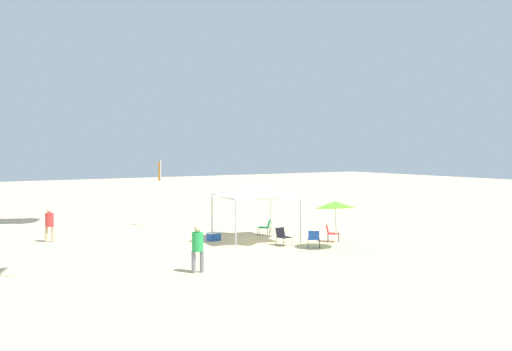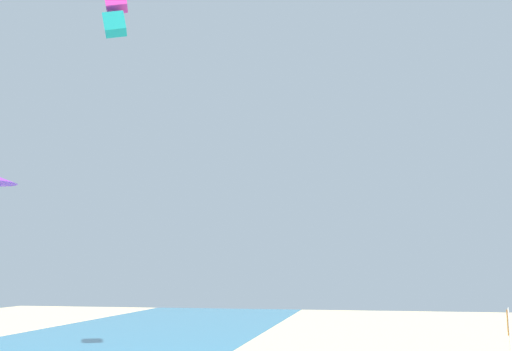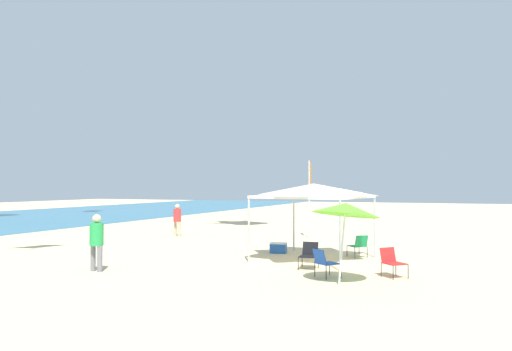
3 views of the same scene
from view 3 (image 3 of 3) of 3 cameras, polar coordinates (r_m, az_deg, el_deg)
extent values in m
cube|color=beige|center=(16.37, 7.93, -10.51)|extent=(120.00, 120.00, 0.10)
cylinder|color=#B7B7BC|center=(15.01, 9.91, -6.99)|extent=(0.07, 0.07, 2.16)
cylinder|color=#B7B7BC|center=(18.15, 13.82, -5.97)|extent=(0.07, 0.07, 2.16)
cylinder|color=#B7B7BC|center=(16.51, -0.85, -6.48)|extent=(0.07, 0.07, 2.16)
cylinder|color=#B7B7BC|center=(19.41, 4.47, -5.69)|extent=(0.07, 0.07, 2.16)
cube|color=silver|center=(17.13, 6.83, -2.49)|extent=(3.92, 3.88, 0.10)
pyramid|color=silver|center=(17.12, 6.83, -1.64)|extent=(3.84, 3.80, 0.41)
cylinder|color=silver|center=(13.01, 10.16, -7.98)|extent=(0.35, 0.18, 2.13)
cone|color=#66D82D|center=(13.07, 10.55, -3.89)|extent=(1.83, 1.81, 0.66)
cylinder|color=black|center=(18.51, 12.07, -8.63)|extent=(0.02, 0.02, 0.40)
cylinder|color=black|center=(18.23, 10.69, -8.75)|extent=(0.02, 0.02, 0.40)
cylinder|color=black|center=(18.08, 12.98, -8.80)|extent=(0.02, 0.02, 0.40)
cylinder|color=black|center=(17.80, 11.58, -8.93)|extent=(0.02, 0.02, 0.40)
cube|color=#198C4C|center=(18.13, 11.83, -8.15)|extent=(0.74, 0.74, 0.03)
cube|color=#198C4C|center=(17.86, 12.34, -7.57)|extent=(0.43, 0.45, 0.41)
cylinder|color=black|center=(15.14, 5.00, -10.32)|extent=(0.02, 0.02, 0.40)
cylinder|color=black|center=(15.02, 6.96, -10.39)|extent=(0.02, 0.02, 0.40)
cylinder|color=black|center=(15.63, 5.46, -10.03)|extent=(0.02, 0.02, 0.40)
cylinder|color=black|center=(15.52, 7.36, -10.09)|extent=(0.02, 0.02, 0.40)
cube|color=black|center=(15.30, 6.20, -9.47)|extent=(0.55, 0.55, 0.03)
cube|color=black|center=(15.55, 6.43, -8.55)|extent=(0.16, 0.50, 0.41)
cylinder|color=black|center=(14.02, 9.99, -11.04)|extent=(0.02, 0.02, 0.40)
cylinder|color=black|center=(14.42, 8.65, -10.77)|extent=(0.02, 0.02, 0.40)
cylinder|color=black|center=(13.71, 8.28, -11.28)|extent=(0.02, 0.02, 0.40)
cylinder|color=black|center=(14.11, 6.96, -10.99)|extent=(0.02, 0.02, 0.40)
cube|color=blue|center=(14.03, 8.47, -10.21)|extent=(0.73, 0.73, 0.03)
cube|color=blue|center=(13.83, 7.50, -9.47)|extent=(0.41, 0.47, 0.41)
cylinder|color=black|center=(14.07, 15.87, -10.98)|extent=(0.02, 0.02, 0.40)
cylinder|color=black|center=(14.40, 17.51, -10.75)|extent=(0.02, 0.02, 0.40)
cylinder|color=black|center=(14.47, 14.56, -10.71)|extent=(0.02, 0.02, 0.40)
cylinder|color=black|center=(14.79, 16.18, -10.50)|extent=(0.02, 0.02, 0.40)
cube|color=red|center=(14.40, 16.02, -9.95)|extent=(0.74, 0.74, 0.03)
cube|color=red|center=(14.59, 15.29, -9.00)|extent=(0.44, 0.44, 0.41)
cube|color=blue|center=(18.82, 2.65, -8.59)|extent=(0.47, 0.64, 0.36)
cube|color=white|center=(18.80, 2.65, -7.98)|extent=(0.48, 0.66, 0.04)
cylinder|color=silver|center=(24.21, 6.29, -2.78)|extent=(0.06, 0.06, 3.86)
cube|color=orange|center=(24.38, 6.40, 0.24)|extent=(0.30, 0.02, 1.10)
cylinder|color=#C6B28C|center=(25.35, -9.50, -6.22)|extent=(0.15, 0.15, 0.75)
cylinder|color=#C6B28C|center=(25.14, -9.04, -6.26)|extent=(0.15, 0.15, 0.75)
cylinder|color=red|center=(25.19, -9.27, -4.65)|extent=(0.39, 0.39, 0.65)
sphere|color=beige|center=(25.17, -9.27, -3.63)|extent=(0.24, 0.24, 0.24)
cylinder|color=slate|center=(15.71, -18.67, -9.21)|extent=(0.15, 0.15, 0.79)
cylinder|color=slate|center=(15.47, -17.95, -9.34)|extent=(0.15, 0.15, 0.79)
cylinder|color=green|center=(15.51, -18.29, -6.58)|extent=(0.41, 0.41, 0.69)
sphere|color=beige|center=(15.47, -18.28, -4.84)|extent=(0.26, 0.26, 0.26)
camera|label=1|loc=(19.70, -85.04, 5.34)|focal=38.19mm
camera|label=2|loc=(13.12, -82.48, 12.61)|focal=40.01mm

